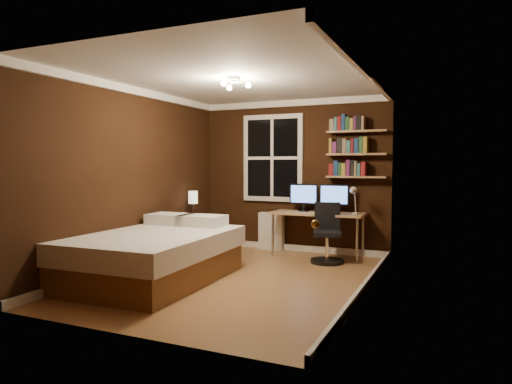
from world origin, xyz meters
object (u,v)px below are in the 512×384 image
at_px(monitor_right, 334,198).
at_px(office_chair, 327,241).
at_px(radiator, 271,231).
at_px(monitor_left, 304,198).
at_px(bed, 153,255).
at_px(desk_lamp, 354,200).
at_px(nightstand, 193,235).
at_px(bedside_lamp, 193,205).
at_px(desk, 318,216).

height_order(monitor_right, office_chair, monitor_right).
xyz_separation_m(radiator, monitor_left, (0.60, -0.11, 0.60)).
height_order(monitor_left, office_chair, monitor_left).
relative_size(bed, monitor_left, 4.76).
bearing_deg(radiator, desk_lamp, -10.78).
xyz_separation_m(nightstand, desk_lamp, (2.52, 0.47, 0.62)).
height_order(bedside_lamp, monitor_right, monitor_right).
bearing_deg(desk, desk_lamp, -9.31).
bearing_deg(nightstand, monitor_right, 9.88).
xyz_separation_m(bedside_lamp, office_chair, (2.20, 0.16, -0.47)).
distance_m(monitor_left, monitor_right, 0.50).
distance_m(bed, desk_lamp, 3.06).
relative_size(desk, desk_lamp, 3.31).
relative_size(desk, office_chair, 1.66).
distance_m(nightstand, bedside_lamp, 0.50).
xyz_separation_m(bed, office_chair, (1.71, 1.89, 0.00)).
distance_m(bed, radiator, 2.55).
bearing_deg(radiator, monitor_left, -10.03).
relative_size(bed, radiator, 3.54).
bearing_deg(nightstand, desk_lamp, 4.05).
relative_size(bed, bedside_lamp, 5.14).
bearing_deg(bed, monitor_left, 61.59).
relative_size(desk, monitor_right, 3.10).
bearing_deg(nightstand, monitor_left, 14.40).
height_order(desk, desk_lamp, desk_lamp).
bearing_deg(monitor_right, bed, -125.45).
relative_size(bed, desk, 1.54).
relative_size(nightstand, desk_lamp, 1.30).
bearing_deg(office_chair, desk, 107.32).
distance_m(bedside_lamp, monitor_left, 1.80).
height_order(bed, monitor_left, monitor_left).
bearing_deg(monitor_left, bedside_lamp, -159.00).
height_order(bed, bedside_lamp, bedside_lamp).
distance_m(bed, monitor_left, 2.72).
relative_size(nightstand, radiator, 0.91).
height_order(nightstand, desk, desk).
bearing_deg(nightstand, bedside_lamp, 0.00).
height_order(nightstand, desk_lamp, desk_lamp).
height_order(monitor_right, desk_lamp, monitor_right).
height_order(bedside_lamp, desk, bedside_lamp).
xyz_separation_m(bedside_lamp, desk_lamp, (2.52, 0.47, 0.12)).
bearing_deg(nightstand, desk, 9.85).
distance_m(bedside_lamp, desk, 2.02).
distance_m(desk, monitor_left, 0.39).
height_order(desk, monitor_right, monitor_right).
bearing_deg(office_chair, monitor_right, 77.26).
height_order(radiator, monitor_right, monitor_right).
bearing_deg(office_chair, bed, -147.63).
bearing_deg(bed, radiator, 74.88).
height_order(bedside_lamp, office_chair, bedside_lamp).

